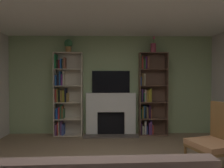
% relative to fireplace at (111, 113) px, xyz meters
% --- Properties ---
extents(wall_back_accent, '(5.50, 0.06, 2.58)m').
position_rel_fireplace_xyz_m(wall_back_accent, '(0.00, 0.14, 0.72)').
color(wall_back_accent, '#97AF7D').
rests_on(wall_back_accent, ground_plane).
extents(fireplace, '(1.38, 0.50, 1.09)m').
position_rel_fireplace_xyz_m(fireplace, '(0.00, 0.00, 0.00)').
color(fireplace, white).
rests_on(fireplace, ground_plane).
extents(tv, '(0.99, 0.06, 0.57)m').
position_rel_fireplace_xyz_m(tv, '(0.00, 0.08, 0.81)').
color(tv, black).
rests_on(tv, fireplace).
extents(bookshelf_left, '(0.72, 0.33, 2.13)m').
position_rel_fireplace_xyz_m(bookshelf_left, '(-1.19, -0.02, 0.47)').
color(bookshelf_left, beige).
rests_on(bookshelf_left, ground_plane).
extents(bookshelf_right, '(0.72, 0.31, 2.13)m').
position_rel_fireplace_xyz_m(bookshelf_right, '(1.01, -0.00, 0.41)').
color(bookshelf_right, brown).
rests_on(bookshelf_right, ground_plane).
extents(potted_plant, '(0.21, 0.21, 0.35)m').
position_rel_fireplace_xyz_m(potted_plant, '(-1.09, -0.04, 1.76)').
color(potted_plant, '#AA7943').
rests_on(potted_plant, bookshelf_left).
extents(vase_with_flowers, '(0.14, 0.14, 0.43)m').
position_rel_fireplace_xyz_m(vase_with_flowers, '(1.09, -0.05, 1.70)').
color(vase_with_flowers, '#953349').
rests_on(vase_with_flowers, bookshelf_right).
extents(armchair, '(0.74, 0.75, 1.09)m').
position_rel_fireplace_xyz_m(armchair, '(1.58, -2.48, -0.02)').
color(armchair, brown).
rests_on(armchair, ground_plane).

